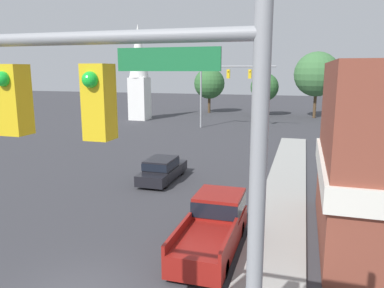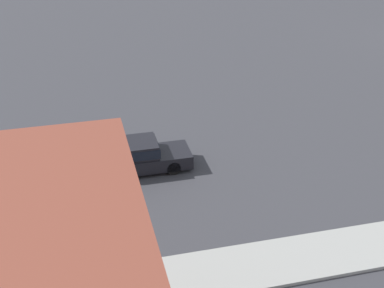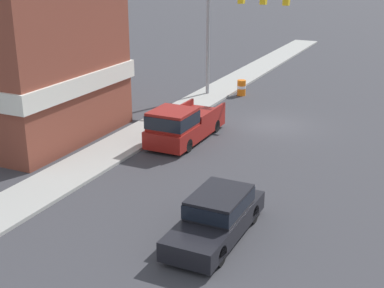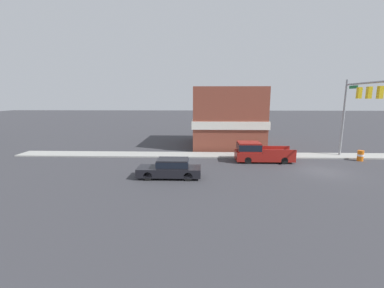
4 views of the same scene
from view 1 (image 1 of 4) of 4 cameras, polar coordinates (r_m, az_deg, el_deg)
near_signal_assembly at (r=5.50m, az=-13.86°, el=-1.54°), size 7.00×0.49×7.95m
far_signal_assembly at (r=45.48m, az=4.72°, el=9.66°), size 9.00×0.49×7.95m
car_lead at (r=24.21m, az=-4.57°, el=-3.79°), size 1.78×4.90×1.50m
pickup_truck_parked at (r=15.46m, az=3.40°, el=-12.00°), size 2.02×5.48×1.92m
church_steeple at (r=54.28m, az=-8.10°, el=11.02°), size 2.77×2.77×13.30m
backdrop_tree_left_far at (r=62.61m, az=2.66°, el=9.20°), size 5.03×5.03×7.38m
backdrop_tree_left_mid at (r=59.18m, az=10.99°, el=8.49°), size 4.30×4.30×6.61m
backdrop_tree_center at (r=58.64m, az=18.47°, el=10.05°), size 6.53×6.53×9.70m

